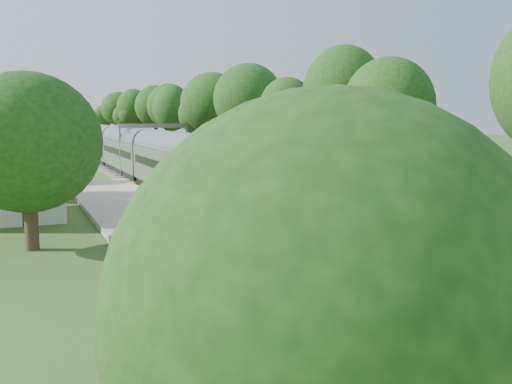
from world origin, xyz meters
name	(u,v)px	position (x,y,z in m)	size (l,w,h in m)	color
ground	(499,353)	(0.00, 0.00, 0.00)	(320.00, 320.00, 0.00)	#2D4C19
trackbed	(142,172)	(2.00, 60.00, 0.07)	(9.50, 170.00, 0.28)	#4C4944
platform	(184,250)	(-5.20, 16.00, 0.19)	(6.40, 68.00, 0.38)	#A39583
yellow_stripe	(235,241)	(-2.35, 16.00, 0.39)	(0.55, 68.00, 0.01)	gold
embankment	(204,155)	(10.35, 60.00, 1.95)	(10.64, 170.00, 11.70)	brown
signal_gantry	(154,135)	(2.47, 54.99, 4.82)	(8.40, 0.38, 6.20)	slate
trees_behind_platform	(52,163)	(-11.17, 20.67, 4.53)	(7.82, 53.32, 7.21)	#332316
train	(129,155)	(0.00, 57.94, 2.35)	(3.12, 103.85, 4.59)	black
lamppost_mid	(356,263)	(-3.49, 2.56, 2.53)	(0.48, 0.48, 4.81)	black
lamppost_far	(228,212)	(-3.89, 12.82, 2.57)	(0.49, 0.49, 4.91)	black
signal_platform	(333,210)	(-2.90, 4.94, 3.79)	(0.33, 0.26, 5.56)	slate
signal_farside	(311,158)	(6.20, 23.11, 4.13)	(0.36, 0.29, 6.56)	slate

